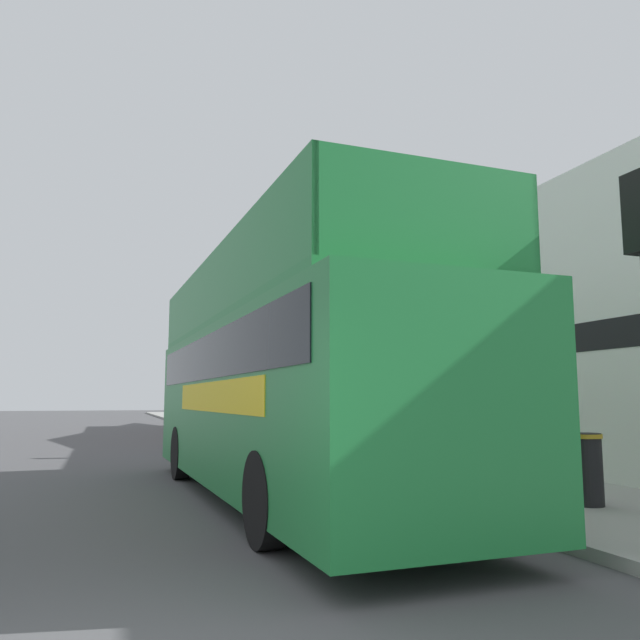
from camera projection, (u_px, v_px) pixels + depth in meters
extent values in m
plane|color=#4C4C4F|center=(96.00, 444.00, 22.62)|extent=(144.00, 144.00, 0.00)
cube|color=#999993|center=(300.00, 444.00, 22.04)|extent=(3.85, 108.00, 0.14)
cube|color=#935642|center=(375.00, 359.00, 28.28)|extent=(6.00, 25.37, 6.91)
pyramid|color=#473D38|center=(373.00, 260.00, 28.86)|extent=(6.00, 25.37, 2.27)
cube|color=#1E7A38|center=(281.00, 405.00, 10.26)|extent=(2.79, 10.71, 2.50)
cube|color=yellow|center=(291.00, 397.00, 9.78)|extent=(2.67, 5.92, 0.45)
cube|color=black|center=(281.00, 359.00, 10.35)|extent=(2.80, 9.86, 0.70)
cube|color=#1E7A38|center=(281.00, 326.00, 10.42)|extent=(2.77, 9.86, 0.10)
cube|color=#1E7A38|center=(210.00, 288.00, 10.07)|extent=(0.36, 9.79, 1.05)
cube|color=#1E7A38|center=(347.00, 296.00, 10.92)|extent=(0.36, 9.79, 1.05)
cube|color=#1E7A38|center=(432.00, 212.00, 5.98)|extent=(2.48, 0.14, 1.05)
cube|color=#1E7A38|center=(228.00, 321.00, 14.34)|extent=(2.52, 1.56, 1.05)
cylinder|color=black|center=(181.00, 453.00, 12.80)|extent=(0.31, 1.08, 1.07)
cylinder|color=black|center=(284.00, 450.00, 13.58)|extent=(0.31, 1.08, 1.07)
cylinder|color=black|center=(266.00, 499.00, 6.87)|extent=(0.31, 1.08, 1.07)
cylinder|color=black|center=(441.00, 489.00, 7.66)|extent=(0.31, 1.08, 1.07)
cube|color=silver|center=(226.00, 435.00, 18.87)|extent=(2.02, 4.46, 0.76)
cube|color=black|center=(227.00, 412.00, 18.83)|extent=(1.70, 2.18, 0.58)
cylinder|color=black|center=(190.00, 440.00, 19.79)|extent=(0.23, 0.67, 0.67)
cylinder|color=black|center=(242.00, 439.00, 20.40)|extent=(0.23, 0.67, 0.67)
cylinder|color=black|center=(207.00, 446.00, 17.28)|extent=(0.23, 0.67, 0.67)
cylinder|color=black|center=(266.00, 445.00, 17.89)|extent=(0.23, 0.67, 0.67)
cylinder|color=black|center=(474.00, 351.00, 9.53)|extent=(0.13, 0.13, 4.46)
cylinder|color=silver|center=(469.00, 196.00, 9.84)|extent=(0.32, 0.32, 0.45)
cone|color=black|center=(469.00, 175.00, 9.89)|extent=(0.35, 0.35, 0.22)
cylinder|color=black|center=(293.00, 374.00, 18.53)|extent=(0.13, 0.13, 4.46)
cylinder|color=silver|center=(293.00, 293.00, 18.84)|extent=(0.32, 0.32, 0.45)
cone|color=black|center=(293.00, 282.00, 18.88)|extent=(0.35, 0.35, 0.22)
cylinder|color=black|center=(232.00, 381.00, 27.57)|extent=(0.13, 0.13, 4.56)
cylinder|color=silver|center=(233.00, 325.00, 27.89)|extent=(0.32, 0.32, 0.45)
cone|color=black|center=(234.00, 318.00, 27.93)|extent=(0.35, 0.35, 0.22)
cylinder|color=black|center=(586.00, 469.00, 8.85)|extent=(0.44, 0.44, 1.01)
cylinder|color=#B28E1E|center=(585.00, 436.00, 8.91)|extent=(0.48, 0.48, 0.06)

